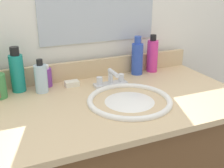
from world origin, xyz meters
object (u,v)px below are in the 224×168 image
Objects in this scene: faucet at (111,80)px; bottle_soap_pink at (152,55)px; bottle_shampoo_blue at (137,58)px; bottle_mouthwash_teal at (17,72)px; bottle_cream_purple at (46,77)px; soap_bar at (72,84)px; bottle_gel_clear at (41,78)px.

bottle_soap_pink is at bearing 21.17° from faucet.
faucet is at bearing -151.85° from bottle_shampoo_blue.
bottle_mouthwash_teal reaches higher than bottle_soap_pink.
bottle_cream_purple is 0.51× the size of bottle_soap_pink.
soap_bar is at bearing 158.19° from faucet.
bottle_cream_purple is 1.59× the size of soap_bar.
bottle_shampoo_blue reaches higher than faucet.
bottle_mouthwash_teal reaches higher than bottle_gel_clear.
bottle_mouthwash_teal reaches higher than bottle_cream_purple.
bottle_cream_purple is 0.13m from bottle_mouthwash_teal.
faucet is 0.80× the size of bottle_shampoo_blue.
bottle_shampoo_blue reaches higher than bottle_cream_purple.
soap_bar is at bearing -8.64° from bottle_mouthwash_teal.
bottle_mouthwash_teal is at bearing -175.09° from bottle_cream_purple.
bottle_shampoo_blue is (0.19, 0.10, 0.06)m from faucet.
bottle_gel_clear is at bearing -174.31° from bottle_soap_pink.
bottle_soap_pink reaches higher than soap_bar.
bottle_cream_purple is 0.07m from bottle_gel_clear.
soap_bar is at bearing 6.69° from bottle_gel_clear.
bottle_cream_purple is at bearing 157.53° from soap_bar.
faucet is at bearing -9.41° from bottle_gel_clear.
faucet is at bearing -158.83° from bottle_soap_pink.
bottle_mouthwash_teal is 1.01× the size of bottle_soap_pink.
bottle_shampoo_blue is at bearing 28.15° from faucet.
bottle_shampoo_blue is 1.33× the size of bottle_gel_clear.
faucet is 0.80× the size of bottle_mouthwash_teal.
bottle_mouthwash_teal reaches higher than faucet.
bottle_cream_purple is 0.57m from bottle_soap_pink.
bottle_shampoo_blue is at bearing -174.79° from bottle_soap_pink.
bottle_cream_purple is 0.51× the size of bottle_shampoo_blue.
soap_bar is (-0.36, -0.03, -0.08)m from bottle_shampoo_blue.
soap_bar is (-0.17, 0.07, -0.02)m from faucet.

